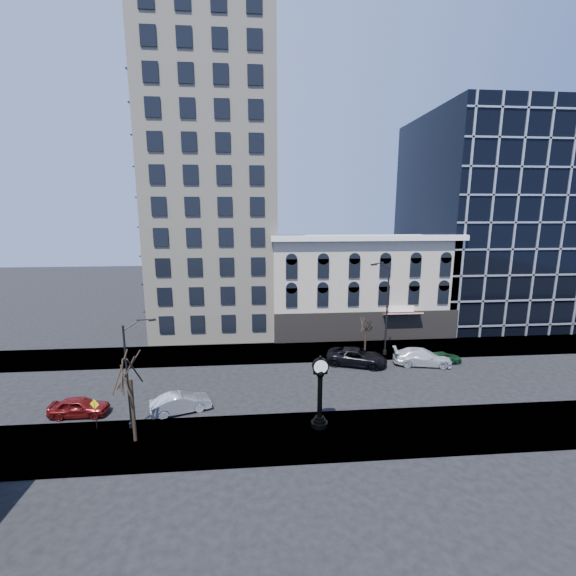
{
  "coord_description": "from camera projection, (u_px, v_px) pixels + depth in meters",
  "views": [
    {
      "loc": [
        -1.07,
        -31.67,
        15.11
      ],
      "look_at": [
        2.0,
        4.0,
        8.0
      ],
      "focal_mm": 24.0,
      "sensor_mm": 36.0,
      "label": 1
    }
  ],
  "objects": [
    {
      "name": "sidewalk_near",
      "position": [
        274.0,
        437.0,
        26.15
      ],
      "size": [
        160.0,
        6.0,
        0.12
      ],
      "primitive_type": "cube",
      "color": "gray",
      "rests_on": "ground"
    },
    {
      "name": "bare_tree_far",
      "position": [
        366.0,
        322.0,
        41.66
      ],
      "size": [
        2.55,
        2.55,
        4.39
      ],
      "color": "black",
      "rests_on": "sidewalk_far"
    },
    {
      "name": "car_near_a",
      "position": [
        79.0,
        407.0,
        28.91
      ],
      "size": [
        4.23,
        1.71,
        1.44
      ],
      "primitive_type": "imported",
      "rotation": [
        0.0,
        0.0,
        1.57
      ],
      "color": "maroon",
      "rests_on": "ground"
    },
    {
      "name": "car_near_b",
      "position": [
        181.0,
        403.0,
        29.45
      ],
      "size": [
        4.75,
        2.94,
        1.48
      ],
      "primitive_type": "imported",
      "rotation": [
        0.0,
        0.0,
        1.9
      ],
      "color": "#A5A8AD",
      "rests_on": "ground"
    },
    {
      "name": "glass_office",
      "position": [
        489.0,
        220.0,
        54.37
      ],
      "size": [
        20.0,
        20.15,
        28.0
      ],
      "color": "black",
      "rests_on": "ground"
    },
    {
      "name": "street_lamp_far",
      "position": [
        382.0,
        284.0,
        39.36
      ],
      "size": [
        2.55,
        1.09,
        10.18
      ],
      "rotation": [
        0.0,
        0.0,
        3.47
      ],
      "color": "black",
      "rests_on": "sidewalk_far"
    },
    {
      "name": "cream_tower",
      "position": [
        213.0,
        178.0,
        48.16
      ],
      "size": [
        15.9,
        15.4,
        42.5
      ],
      "color": "#C0B49A",
      "rests_on": "ground"
    },
    {
      "name": "street_clock",
      "position": [
        320.0,
        395.0,
        26.94
      ],
      "size": [
        1.2,
        1.2,
        5.31
      ],
      "rotation": [
        0.0,
        0.0,
        -0.0
      ],
      "color": "black",
      "rests_on": "sidewalk_near"
    },
    {
      "name": "ground",
      "position": [
        269.0,
        386.0,
        33.98
      ],
      "size": [
        160.0,
        160.0,
        0.0
      ],
      "primitive_type": "plane",
      "color": "black",
      "rests_on": "ground"
    },
    {
      "name": "victorian_row",
      "position": [
        358.0,
        284.0,
        49.35
      ],
      "size": [
        22.6,
        11.19,
        12.5
      ],
      "color": "#B3A793",
      "rests_on": "ground"
    },
    {
      "name": "bare_tree_near",
      "position": [
        129.0,
        366.0,
        24.64
      ],
      "size": [
        4.09,
        4.09,
        7.03
      ],
      "color": "black",
      "rests_on": "sidewalk_near"
    },
    {
      "name": "warning_sign",
      "position": [
        95.0,
        409.0,
        26.76
      ],
      "size": [
        0.7,
        0.27,
        2.22
      ],
      "rotation": [
        0.0,
        0.0,
        -0.33
      ],
      "color": "black",
      "rests_on": "sidewalk_near"
    },
    {
      "name": "car_far_a",
      "position": [
        357.0,
        357.0,
        38.54
      ],
      "size": [
        6.53,
        4.6,
        1.65
      ],
      "primitive_type": "imported",
      "rotation": [
        0.0,
        0.0,
        1.22
      ],
      "color": "black",
      "rests_on": "ground"
    },
    {
      "name": "sidewalk_far",
      "position": [
        267.0,
        353.0,
        41.79
      ],
      "size": [
        160.0,
        6.0,
        0.12
      ],
      "primitive_type": "cube",
      "color": "gray",
      "rests_on": "ground"
    },
    {
      "name": "car_far_c",
      "position": [
        443.0,
        358.0,
        38.86
      ],
      "size": [
        3.96,
        2.17,
        1.28
      ],
      "primitive_type": "imported",
      "rotation": [
        0.0,
        0.0,
        1.76
      ],
      "color": "#143F1E",
      "rests_on": "ground"
    },
    {
      "name": "street_lamp_near",
      "position": [
        134.0,
        345.0,
        26.33
      ],
      "size": [
        1.95,
        0.96,
        7.95
      ],
      "rotation": [
        0.0,
        0.0,
        0.38
      ],
      "color": "black",
      "rests_on": "sidewalk_near"
    },
    {
      "name": "car_far_b",
      "position": [
        422.0,
        357.0,
        38.53
      ],
      "size": [
        5.99,
        3.3,
        1.64
      ],
      "primitive_type": "imported",
      "rotation": [
        0.0,
        0.0,
        1.39
      ],
      "color": "silver",
      "rests_on": "ground"
    }
  ]
}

